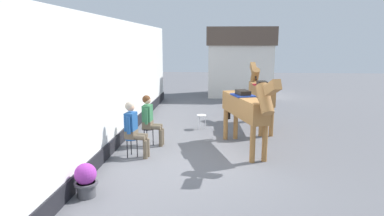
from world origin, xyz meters
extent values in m
plane|color=slate|center=(0.00, 3.00, 0.00)|extent=(40.00, 40.00, 0.00)
cube|color=white|center=(-2.55, 1.50, 1.70)|extent=(0.30, 14.00, 3.40)
cube|color=black|center=(-2.53, 1.50, 0.18)|extent=(0.34, 14.00, 0.36)
cube|color=silver|center=(1.40, 10.06, 1.30)|extent=(3.20, 2.40, 2.60)
cube|color=brown|center=(1.40, 10.06, 3.05)|extent=(3.40, 2.60, 0.90)
cylinder|color=#194C99|center=(-1.82, 0.18, 0.46)|extent=(0.34, 0.34, 0.03)
cylinder|color=black|center=(-1.68, 0.16, 0.22)|extent=(0.02, 0.02, 0.45)
cylinder|color=black|center=(-1.87, 0.31, 0.22)|extent=(0.02, 0.02, 0.45)
cylinder|color=black|center=(-1.90, 0.07, 0.22)|extent=(0.02, 0.02, 0.45)
cube|color=brown|center=(-1.82, 0.18, 0.58)|extent=(0.28, 0.35, 0.20)
cube|color=#1E4C8C|center=(-1.82, 0.18, 0.90)|extent=(0.27, 0.37, 0.44)
sphere|color=tan|center=(-1.82, 0.18, 1.25)|extent=(0.20, 0.20, 0.20)
sphere|color=#B2A38E|center=(-1.84, 0.18, 1.28)|extent=(0.22, 0.22, 0.22)
cylinder|color=brown|center=(-1.62, 0.23, 0.53)|extent=(0.39, 0.18, 0.13)
cylinder|color=brown|center=(-1.43, 0.21, 0.23)|extent=(0.11, 0.11, 0.46)
cylinder|color=brown|center=(-1.64, 0.08, 0.53)|extent=(0.39, 0.18, 0.13)
cylinder|color=brown|center=(-1.45, 0.05, 0.23)|extent=(0.11, 0.11, 0.46)
cylinder|color=#1E4C8C|center=(-1.77, 0.38, 0.85)|extent=(0.09, 0.09, 0.42)
cylinder|color=#1E4C8C|center=(-1.82, -0.02, 0.85)|extent=(0.09, 0.09, 0.42)
cylinder|color=black|center=(-1.61, 1.15, 0.46)|extent=(0.34, 0.34, 0.03)
cylinder|color=black|center=(-1.47, 1.14, 0.22)|extent=(0.02, 0.02, 0.45)
cylinder|color=black|center=(-1.67, 1.28, 0.22)|extent=(0.02, 0.02, 0.45)
cylinder|color=black|center=(-1.69, 1.03, 0.22)|extent=(0.02, 0.02, 0.45)
cube|color=brown|center=(-1.61, 1.15, 0.58)|extent=(0.26, 0.34, 0.20)
cube|color=#337247|center=(-1.61, 1.15, 0.90)|extent=(0.24, 0.35, 0.44)
sphere|color=tan|center=(-1.61, 1.15, 1.25)|extent=(0.20, 0.20, 0.20)
sphere|color=#593319|center=(-1.63, 1.15, 1.28)|extent=(0.22, 0.22, 0.22)
cylinder|color=brown|center=(-1.42, 1.22, 0.53)|extent=(0.39, 0.16, 0.13)
cylinder|color=brown|center=(-1.23, 1.20, 0.23)|extent=(0.11, 0.11, 0.46)
cylinder|color=brown|center=(-1.43, 1.06, 0.53)|extent=(0.39, 0.16, 0.13)
cylinder|color=brown|center=(-1.24, 1.04, 0.23)|extent=(0.11, 0.11, 0.46)
cylinder|color=#337247|center=(-1.58, 1.35, 0.85)|extent=(0.09, 0.09, 0.42)
cylinder|color=#337247|center=(-1.61, 0.95, 0.85)|extent=(0.09, 0.09, 0.42)
cube|color=#9E6B38|center=(0.97, 0.99, 1.16)|extent=(1.09, 2.23, 0.52)
cylinder|color=#9E6B38|center=(1.42, 0.11, 0.45)|extent=(0.13, 0.13, 0.90)
cylinder|color=#9E6B38|center=(1.12, 0.01, 0.45)|extent=(0.13, 0.13, 0.90)
cylinder|color=#9E6B38|center=(0.82, 1.95, 0.45)|extent=(0.13, 0.13, 0.90)
cylinder|color=#9E6B38|center=(0.53, 1.86, 0.45)|extent=(0.13, 0.13, 0.90)
cylinder|color=#9E6B38|center=(1.34, -0.15, 1.55)|extent=(0.46, 0.69, 0.73)
cube|color=#9E6B38|center=(1.44, -0.48, 1.86)|extent=(0.33, 0.56, 0.40)
cube|color=black|center=(1.33, -0.13, 1.69)|extent=(0.23, 0.61, 0.48)
cylinder|color=black|center=(0.62, 2.08, 0.89)|extent=(0.13, 0.13, 0.65)
cube|color=navy|center=(0.94, 1.09, 1.44)|extent=(0.66, 0.72, 0.03)
cube|color=black|center=(0.94, 1.09, 1.51)|extent=(0.40, 0.50, 0.12)
cube|color=#9E6B38|center=(1.68, 3.24, 1.16)|extent=(0.60, 2.23, 0.52)
cylinder|color=#9E6B38|center=(1.46, 4.21, 0.45)|extent=(0.13, 0.13, 0.90)
cylinder|color=#9E6B38|center=(1.77, 4.23, 0.45)|extent=(0.13, 0.13, 0.90)
cylinder|color=#9E6B38|center=(1.60, 2.27, 0.45)|extent=(0.13, 0.13, 0.90)
cylinder|color=#9E6B38|center=(1.91, 2.30, 0.45)|extent=(0.13, 0.13, 0.90)
cylinder|color=#9E6B38|center=(1.60, 4.44, 1.55)|extent=(0.33, 0.65, 0.73)
cube|color=#9E6B38|center=(1.57, 4.78, 1.86)|extent=(0.22, 0.54, 0.40)
cube|color=black|center=(1.60, 4.42, 1.69)|extent=(0.09, 0.63, 0.48)
cylinder|color=black|center=(1.77, 2.11, 0.89)|extent=(0.11, 0.11, 0.65)
cube|color=red|center=(1.69, 3.14, 1.44)|extent=(0.54, 0.63, 0.03)
cube|color=black|center=(1.69, 3.14, 1.51)|extent=(0.31, 0.46, 0.12)
cylinder|color=#4C4C51|center=(-2.10, -2.02, 0.14)|extent=(0.34, 0.34, 0.28)
cylinder|color=#4C4C51|center=(-2.10, -2.02, 0.26)|extent=(0.43, 0.43, 0.04)
sphere|color=purple|center=(-2.10, -2.02, 0.44)|extent=(0.40, 0.40, 0.40)
cylinder|color=white|center=(-0.23, 3.00, 0.45)|extent=(0.32, 0.32, 0.03)
cylinder|color=silver|center=(-0.10, 3.00, 0.22)|extent=(0.02, 0.02, 0.43)
cylinder|color=silver|center=(-0.30, 3.11, 0.22)|extent=(0.02, 0.02, 0.43)
cylinder|color=silver|center=(-0.30, 2.89, 0.22)|extent=(0.02, 0.02, 0.43)
camera|label=1|loc=(0.29, -7.57, 2.83)|focal=31.17mm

